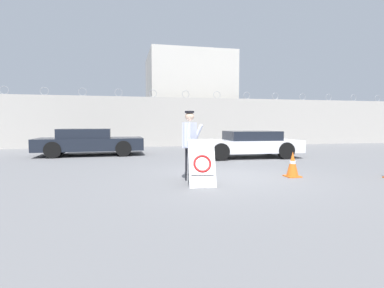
{
  "coord_description": "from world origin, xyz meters",
  "views": [
    {
      "loc": [
        -2.76,
        -7.61,
        1.44
      ],
      "look_at": [
        -0.92,
        0.59,
        0.86
      ],
      "focal_mm": 28.0,
      "sensor_mm": 36.0,
      "label": 1
    }
  ],
  "objects_px": {
    "barricade_sign": "(201,162)",
    "parked_car_front_coupe": "(89,142)",
    "parked_car_rear_sedan": "(248,144)",
    "traffic_cone_mid": "(293,164)",
    "security_guard": "(190,142)"
  },
  "relations": [
    {
      "from": "barricade_sign",
      "to": "parked_car_front_coupe",
      "type": "height_order",
      "value": "parked_car_front_coupe"
    },
    {
      "from": "parked_car_rear_sedan",
      "to": "traffic_cone_mid",
      "type": "bearing_deg",
      "value": 84.0
    },
    {
      "from": "traffic_cone_mid",
      "to": "parked_car_rear_sedan",
      "type": "xyz_separation_m",
      "value": [
        0.65,
        4.57,
        0.24
      ]
    },
    {
      "from": "barricade_sign",
      "to": "traffic_cone_mid",
      "type": "xyz_separation_m",
      "value": [
        2.68,
        0.54,
        -0.2
      ]
    },
    {
      "from": "barricade_sign",
      "to": "traffic_cone_mid",
      "type": "distance_m",
      "value": 2.74
    },
    {
      "from": "security_guard",
      "to": "parked_car_front_coupe",
      "type": "distance_m",
      "value": 7.52
    },
    {
      "from": "traffic_cone_mid",
      "to": "parked_car_front_coupe",
      "type": "distance_m",
      "value": 9.2
    },
    {
      "from": "barricade_sign",
      "to": "traffic_cone_mid",
      "type": "bearing_deg",
      "value": 18.52
    },
    {
      "from": "barricade_sign",
      "to": "parked_car_front_coupe",
      "type": "xyz_separation_m",
      "value": [
        -3.3,
        7.52,
        0.08
      ]
    },
    {
      "from": "security_guard",
      "to": "traffic_cone_mid",
      "type": "xyz_separation_m",
      "value": [
        2.8,
        -0.17,
        -0.64
      ]
    },
    {
      "from": "barricade_sign",
      "to": "parked_car_front_coupe",
      "type": "relative_size",
      "value": 0.23
    },
    {
      "from": "traffic_cone_mid",
      "to": "parked_car_front_coupe",
      "type": "xyz_separation_m",
      "value": [
        -5.98,
        6.98,
        0.28
      ]
    },
    {
      "from": "barricade_sign",
      "to": "parked_car_rear_sedan",
      "type": "height_order",
      "value": "parked_car_rear_sedan"
    },
    {
      "from": "traffic_cone_mid",
      "to": "parked_car_rear_sedan",
      "type": "height_order",
      "value": "parked_car_rear_sedan"
    },
    {
      "from": "traffic_cone_mid",
      "to": "parked_car_rear_sedan",
      "type": "relative_size",
      "value": 0.15
    }
  ]
}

